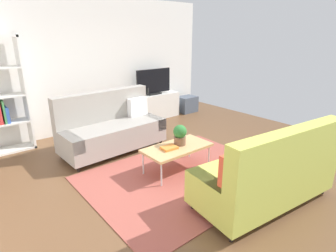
{
  "coord_description": "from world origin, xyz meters",
  "views": [
    {
      "loc": [
        -2.5,
        -3.12,
        2.11
      ],
      "look_at": [
        0.25,
        0.23,
        0.65
      ],
      "focal_mm": 29.28,
      "sensor_mm": 36.0,
      "label": 1
    }
  ],
  "objects_px": {
    "vase_0": "(133,94)",
    "bottle_1": "(145,92)",
    "couch_beige": "(112,128)",
    "tv_console": "(154,106)",
    "storage_trunk": "(187,104)",
    "potted_plant": "(180,134)",
    "bottle_2": "(148,92)",
    "tv": "(154,82)",
    "couch_green": "(268,173)",
    "table_book_0": "(169,148)",
    "coffee_table": "(177,148)",
    "bottle_0": "(141,93)"
  },
  "relations": [
    {
      "from": "bottle_0",
      "to": "coffee_table",
      "type": "bearing_deg",
      "value": -112.23
    },
    {
      "from": "storage_trunk",
      "to": "table_book_0",
      "type": "distance_m",
      "value": 3.67
    },
    {
      "from": "bottle_1",
      "to": "couch_green",
      "type": "bearing_deg",
      "value": -102.42
    },
    {
      "from": "tv_console",
      "to": "potted_plant",
      "type": "distance_m",
      "value": 2.9
    },
    {
      "from": "vase_0",
      "to": "bottle_2",
      "type": "relative_size",
      "value": 0.64
    },
    {
      "from": "tv_console",
      "to": "tv",
      "type": "xyz_separation_m",
      "value": [
        -0.0,
        -0.02,
        0.63
      ]
    },
    {
      "from": "coffee_table",
      "to": "tv_console",
      "type": "distance_m",
      "value": 2.96
    },
    {
      "from": "couch_beige",
      "to": "vase_0",
      "type": "relative_size",
      "value": 15.18
    },
    {
      "from": "couch_beige",
      "to": "tv_console",
      "type": "height_order",
      "value": "couch_beige"
    },
    {
      "from": "table_book_0",
      "to": "bottle_2",
      "type": "distance_m",
      "value": 2.91
    },
    {
      "from": "tv_console",
      "to": "potted_plant",
      "type": "xyz_separation_m",
      "value": [
        -1.36,
        -2.55,
        0.27
      ]
    },
    {
      "from": "tv_console",
      "to": "vase_0",
      "type": "relative_size",
      "value": 10.99
    },
    {
      "from": "bottle_2",
      "to": "storage_trunk",
      "type": "bearing_deg",
      "value": -2.64
    },
    {
      "from": "tv_console",
      "to": "tv",
      "type": "relative_size",
      "value": 1.4
    },
    {
      "from": "coffee_table",
      "to": "tv",
      "type": "distance_m",
      "value": 3.0
    },
    {
      "from": "potted_plant",
      "to": "bottle_2",
      "type": "bearing_deg",
      "value": 65.12
    },
    {
      "from": "storage_trunk",
      "to": "bottle_0",
      "type": "xyz_separation_m",
      "value": [
        -1.51,
        0.06,
        0.52
      ]
    },
    {
      "from": "coffee_table",
      "to": "bottle_1",
      "type": "bearing_deg",
      "value": 65.73
    },
    {
      "from": "coffee_table",
      "to": "potted_plant",
      "type": "xyz_separation_m",
      "value": [
        0.09,
        0.04,
        0.2
      ]
    },
    {
      "from": "table_book_0",
      "to": "bottle_1",
      "type": "relative_size",
      "value": 1.33
    },
    {
      "from": "storage_trunk",
      "to": "bottle_1",
      "type": "xyz_separation_m",
      "value": [
        -1.4,
        0.06,
        0.51
      ]
    },
    {
      "from": "table_book_0",
      "to": "vase_0",
      "type": "xyz_separation_m",
      "value": [
        1.03,
        2.62,
        0.26
      ]
    },
    {
      "from": "tv_console",
      "to": "potted_plant",
      "type": "relative_size",
      "value": 4.23
    },
    {
      "from": "bottle_1",
      "to": "bottle_2",
      "type": "relative_size",
      "value": 0.9
    },
    {
      "from": "tv",
      "to": "storage_trunk",
      "type": "distance_m",
      "value": 1.32
    },
    {
      "from": "storage_trunk",
      "to": "potted_plant",
      "type": "height_order",
      "value": "potted_plant"
    },
    {
      "from": "tv_console",
      "to": "bottle_0",
      "type": "height_order",
      "value": "bottle_0"
    },
    {
      "from": "tv_console",
      "to": "storage_trunk",
      "type": "height_order",
      "value": "tv_console"
    },
    {
      "from": "vase_0",
      "to": "bottle_0",
      "type": "bearing_deg",
      "value": -27.91
    },
    {
      "from": "couch_beige",
      "to": "bottle_0",
      "type": "bearing_deg",
      "value": -144.24
    },
    {
      "from": "table_book_0",
      "to": "vase_0",
      "type": "distance_m",
      "value": 2.83
    },
    {
      "from": "couch_green",
      "to": "bottle_2",
      "type": "bearing_deg",
      "value": 83.17
    },
    {
      "from": "potted_plant",
      "to": "bottle_1",
      "type": "relative_size",
      "value": 1.84
    },
    {
      "from": "bottle_2",
      "to": "couch_green",
      "type": "bearing_deg",
      "value": -103.84
    },
    {
      "from": "tv",
      "to": "bottle_1",
      "type": "height_order",
      "value": "tv"
    },
    {
      "from": "storage_trunk",
      "to": "vase_0",
      "type": "distance_m",
      "value": 1.75
    },
    {
      "from": "tv",
      "to": "bottle_2",
      "type": "height_order",
      "value": "tv"
    },
    {
      "from": "tv",
      "to": "vase_0",
      "type": "distance_m",
      "value": 0.63
    },
    {
      "from": "vase_0",
      "to": "bottle_0",
      "type": "distance_m",
      "value": 0.2
    },
    {
      "from": "vase_0",
      "to": "bottle_1",
      "type": "bearing_deg",
      "value": -17.97
    },
    {
      "from": "tv",
      "to": "potted_plant",
      "type": "relative_size",
      "value": 3.02
    },
    {
      "from": "tv_console",
      "to": "vase_0",
      "type": "distance_m",
      "value": 0.7
    },
    {
      "from": "couch_beige",
      "to": "bottle_1",
      "type": "xyz_separation_m",
      "value": [
        1.54,
        1.12,
        0.29
      ]
    },
    {
      "from": "bottle_1",
      "to": "couch_beige",
      "type": "bearing_deg",
      "value": -143.85
    },
    {
      "from": "storage_trunk",
      "to": "bottle_2",
      "type": "height_order",
      "value": "bottle_2"
    },
    {
      "from": "couch_beige",
      "to": "vase_0",
      "type": "height_order",
      "value": "couch_beige"
    },
    {
      "from": "couch_beige",
      "to": "coffee_table",
      "type": "relative_size",
      "value": 1.76
    },
    {
      "from": "table_book_0",
      "to": "tv_console",
      "type": "bearing_deg",
      "value": 58.04
    },
    {
      "from": "storage_trunk",
      "to": "table_book_0",
      "type": "relative_size",
      "value": 2.17
    },
    {
      "from": "storage_trunk",
      "to": "bottle_0",
      "type": "distance_m",
      "value": 1.6
    }
  ]
}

